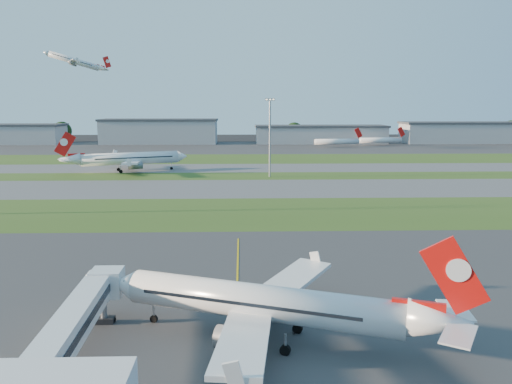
{
  "coord_description": "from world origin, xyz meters",
  "views": [
    {
      "loc": [
        5.67,
        -56.43,
        23.65
      ],
      "look_at": [
        8.43,
        38.76,
        7.0
      ],
      "focal_mm": 35.0,
      "sensor_mm": 36.0,
      "label": 1
    }
  ],
  "objects_px": {
    "mini_jet_near": "(337,141)",
    "light_mast_centre": "(270,132)",
    "airliner_parked": "(264,304)",
    "jet_bridge": "(65,333)",
    "airliner_taxiing": "(129,159)",
    "mini_jet_far": "(381,140)"
  },
  "relations": [
    {
      "from": "airliner_parked",
      "to": "mini_jet_near",
      "type": "distance_m",
      "value": 239.78
    },
    {
      "from": "airliner_taxiing",
      "to": "mini_jet_far",
      "type": "height_order",
      "value": "airliner_taxiing"
    },
    {
      "from": "airliner_taxiing",
      "to": "mini_jet_far",
      "type": "bearing_deg",
      "value": -158.61
    },
    {
      "from": "airliner_taxiing",
      "to": "light_mast_centre",
      "type": "bearing_deg",
      "value": 142.35
    },
    {
      "from": "airliner_parked",
      "to": "mini_jet_near",
      "type": "xyz_separation_m",
      "value": [
        52.01,
        234.07,
        -0.59
      ]
    },
    {
      "from": "jet_bridge",
      "to": "airliner_taxiing",
      "type": "height_order",
      "value": "airliner_taxiing"
    },
    {
      "from": "airliner_parked",
      "to": "airliner_taxiing",
      "type": "bearing_deg",
      "value": 128.04
    },
    {
      "from": "airliner_parked",
      "to": "mini_jet_far",
      "type": "xyz_separation_m",
      "value": [
        80.0,
        244.51,
        -0.59
      ]
    },
    {
      "from": "airliner_parked",
      "to": "light_mast_centre",
      "type": "relative_size",
      "value": 1.31
    },
    {
      "from": "light_mast_centre",
      "to": "airliner_taxiing",
      "type": "bearing_deg",
      "value": 163.74
    },
    {
      "from": "mini_jet_near",
      "to": "airliner_taxiing",
      "type": "bearing_deg",
      "value": -143.32
    },
    {
      "from": "airliner_parked",
      "to": "airliner_taxiing",
      "type": "relative_size",
      "value": 0.84
    },
    {
      "from": "airliner_parked",
      "to": "jet_bridge",
      "type": "bearing_deg",
      "value": -139.88
    },
    {
      "from": "airliner_taxiing",
      "to": "mini_jet_near",
      "type": "bearing_deg",
      "value": -153.94
    },
    {
      "from": "mini_jet_far",
      "to": "light_mast_centre",
      "type": "xyz_separation_m",
      "value": [
        -72.82,
        -127.68,
        11.53
      ]
    },
    {
      "from": "mini_jet_near",
      "to": "mini_jet_far",
      "type": "height_order",
      "value": "same"
    },
    {
      "from": "mini_jet_near",
      "to": "mini_jet_far",
      "type": "xyz_separation_m",
      "value": [
        27.99,
        10.44,
        0.0
      ]
    },
    {
      "from": "airliner_parked",
      "to": "light_mast_centre",
      "type": "height_order",
      "value": "light_mast_centre"
    },
    {
      "from": "mini_jet_near",
      "to": "light_mast_centre",
      "type": "bearing_deg",
      "value": -121.69
    },
    {
      "from": "airliner_taxiing",
      "to": "light_mast_centre",
      "type": "relative_size",
      "value": 1.56
    },
    {
      "from": "light_mast_centre",
      "to": "mini_jet_near",
      "type": "bearing_deg",
      "value": 69.08
    },
    {
      "from": "airliner_parked",
      "to": "light_mast_centre",
      "type": "bearing_deg",
      "value": 106.64
    }
  ]
}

